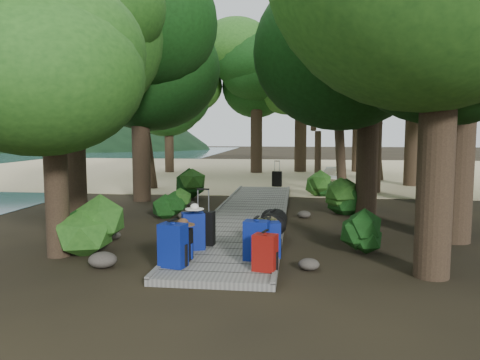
% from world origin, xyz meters
% --- Properties ---
extents(ground, '(120.00, 120.00, 0.00)m').
position_xyz_m(ground, '(0.00, 0.00, 0.00)').
color(ground, black).
rests_on(ground, ground).
extents(sand_beach, '(40.00, 22.00, 0.02)m').
position_xyz_m(sand_beach, '(0.00, 16.00, 0.01)').
color(sand_beach, '#C1B682').
rests_on(sand_beach, ground).
extents(boardwalk, '(2.00, 12.00, 0.12)m').
position_xyz_m(boardwalk, '(0.00, 1.00, 0.06)').
color(boardwalk, slate).
rests_on(boardwalk, ground).
extents(backpack_left_a, '(0.49, 0.39, 0.81)m').
position_xyz_m(backpack_left_a, '(-0.73, -4.30, 0.52)').
color(backpack_left_a, navy).
rests_on(backpack_left_a, boardwalk).
extents(backpack_left_b, '(0.35, 0.27, 0.61)m').
position_xyz_m(backpack_left_b, '(-0.69, -3.85, 0.42)').
color(backpack_left_b, black).
rests_on(backpack_left_b, boardwalk).
extents(backpack_left_c, '(0.50, 0.43, 0.78)m').
position_xyz_m(backpack_left_c, '(-0.66, -3.13, 0.51)').
color(backpack_left_c, navy).
rests_on(backpack_left_c, boardwalk).
extents(backpack_left_d, '(0.43, 0.37, 0.56)m').
position_xyz_m(backpack_left_d, '(-0.77, -2.23, 0.40)').
color(backpack_left_d, navy).
rests_on(backpack_left_d, boardwalk).
extents(backpack_right_a, '(0.43, 0.35, 0.66)m').
position_xyz_m(backpack_right_a, '(0.80, -4.34, 0.45)').
color(backpack_right_a, maroon).
rests_on(backpack_right_a, boardwalk).
extents(backpack_right_b, '(0.46, 0.35, 0.77)m').
position_xyz_m(backpack_right_b, '(0.60, -3.71, 0.50)').
color(backpack_right_b, navy).
rests_on(backpack_right_b, boardwalk).
extents(backpack_right_c, '(0.46, 0.36, 0.70)m').
position_xyz_m(backpack_right_c, '(0.80, -3.51, 0.47)').
color(backpack_right_c, navy).
rests_on(backpack_right_c, boardwalk).
extents(backpack_right_d, '(0.40, 0.31, 0.56)m').
position_xyz_m(backpack_right_d, '(0.68, -2.60, 0.40)').
color(backpack_right_d, '#343C15').
rests_on(backpack_right_d, boardwalk).
extents(duffel_right_khaki, '(0.48, 0.69, 0.45)m').
position_xyz_m(duffel_right_khaki, '(0.75, -2.23, 0.34)').
color(duffel_right_khaki, '#776547').
rests_on(duffel_right_khaki, boardwalk).
extents(duffel_right_black, '(0.62, 0.84, 0.48)m').
position_xyz_m(duffel_right_black, '(0.77, -1.48, 0.36)').
color(duffel_right_black, black).
rests_on(duffel_right_black, boardwalk).
extents(suitcase_on_boardwalk, '(0.45, 0.27, 0.67)m').
position_xyz_m(suitcase_on_boardwalk, '(-0.53, -2.76, 0.46)').
color(suitcase_on_boardwalk, black).
rests_on(suitcase_on_boardwalk, boardwalk).
extents(lone_suitcase_on_sand, '(0.43, 0.27, 0.64)m').
position_xyz_m(lone_suitcase_on_sand, '(0.44, 8.12, 0.34)').
color(lone_suitcase_on_sand, black).
rests_on(lone_suitcase_on_sand, sand_beach).
extents(hat_brown, '(0.42, 0.42, 0.12)m').
position_xyz_m(hat_brown, '(-0.68, -3.83, 0.79)').
color(hat_brown, '#51351E').
rests_on(hat_brown, backpack_left_b).
extents(hat_white, '(0.35, 0.35, 0.12)m').
position_xyz_m(hat_white, '(-0.61, -3.18, 0.96)').
color(hat_white, silver).
rests_on(hat_white, backpack_left_c).
extents(kayak, '(1.08, 3.34, 0.33)m').
position_xyz_m(kayak, '(-3.80, 10.95, 0.18)').
color(kayak, '#AD340E').
rests_on(kayak, sand_beach).
extents(sun_lounger, '(1.27, 2.07, 0.64)m').
position_xyz_m(sun_lounger, '(2.87, 10.48, 0.34)').
color(sun_lounger, silver).
rests_on(sun_lounger, sand_beach).
extents(tree_right_a, '(4.86, 4.86, 8.09)m').
position_xyz_m(tree_right_a, '(3.48, -3.94, 4.05)').
color(tree_right_a, black).
rests_on(tree_right_a, ground).
extents(tree_right_c, '(4.83, 4.83, 8.36)m').
position_xyz_m(tree_right_c, '(3.20, 1.49, 4.18)').
color(tree_right_c, black).
rests_on(tree_right_c, ground).
extents(tree_right_d, '(5.99, 5.99, 10.97)m').
position_xyz_m(tree_right_d, '(5.88, 3.47, 5.49)').
color(tree_right_d, black).
rests_on(tree_right_d, ground).
extents(tree_right_e, '(5.41, 5.41, 9.74)m').
position_xyz_m(tree_right_e, '(4.14, 6.69, 4.87)').
color(tree_right_e, black).
rests_on(tree_right_e, ground).
extents(tree_right_f, '(5.76, 5.76, 10.28)m').
position_xyz_m(tree_right_f, '(6.23, 9.20, 5.14)').
color(tree_right_f, black).
rests_on(tree_right_f, ground).
extents(tree_left_a, '(3.72, 3.72, 6.20)m').
position_xyz_m(tree_left_a, '(-3.19, -3.48, 3.10)').
color(tree_left_a, black).
rests_on(tree_left_a, ground).
extents(tree_left_b, '(5.07, 5.07, 9.13)m').
position_xyz_m(tree_left_b, '(-4.30, -0.59, 4.56)').
color(tree_left_b, black).
rests_on(tree_left_b, ground).
extents(tree_left_c, '(4.93, 4.93, 8.58)m').
position_xyz_m(tree_left_c, '(-3.96, 3.57, 4.29)').
color(tree_left_c, black).
rests_on(tree_left_c, ground).
extents(tree_back_a, '(5.41, 5.41, 9.37)m').
position_xyz_m(tree_back_a, '(-1.03, 14.67, 4.69)').
color(tree_back_a, black).
rests_on(tree_back_a, ground).
extents(tree_back_b, '(5.48, 5.48, 9.78)m').
position_xyz_m(tree_back_b, '(1.45, 15.61, 4.89)').
color(tree_back_b, black).
rests_on(tree_back_b, ground).
extents(tree_back_c, '(4.94, 4.94, 8.89)m').
position_xyz_m(tree_back_c, '(4.73, 16.01, 4.45)').
color(tree_back_c, black).
rests_on(tree_back_c, ground).
extents(tree_back_d, '(4.35, 4.35, 7.25)m').
position_xyz_m(tree_back_d, '(-6.00, 14.36, 3.62)').
color(tree_back_d, black).
rests_on(tree_back_d, ground).
extents(palm_right_a, '(4.83, 4.83, 8.24)m').
position_xyz_m(palm_right_a, '(3.09, 5.85, 4.12)').
color(palm_right_a, '#174312').
rests_on(palm_right_a, ground).
extents(palm_right_b, '(4.13, 4.13, 7.97)m').
position_xyz_m(palm_right_b, '(5.23, 11.49, 3.99)').
color(palm_right_b, '#174312').
rests_on(palm_right_b, ground).
extents(palm_right_c, '(4.46, 4.46, 7.09)m').
position_xyz_m(palm_right_c, '(2.55, 12.08, 3.54)').
color(palm_right_c, '#174312').
rests_on(palm_right_c, ground).
extents(palm_left_a, '(4.56, 4.56, 7.26)m').
position_xyz_m(palm_left_a, '(-4.85, 6.81, 3.63)').
color(palm_left_a, '#174312').
rests_on(palm_left_a, ground).
extents(rock_left_a, '(0.50, 0.45, 0.27)m').
position_xyz_m(rock_left_a, '(-2.04, -4.11, 0.14)').
color(rock_left_a, '#4C473F').
rests_on(rock_left_a, ground).
extents(rock_left_b, '(0.34, 0.30, 0.19)m').
position_xyz_m(rock_left_b, '(-2.70, -2.04, 0.09)').
color(rock_left_b, '#4C473F').
rests_on(rock_left_b, ground).
extents(rock_left_c, '(0.45, 0.41, 0.25)m').
position_xyz_m(rock_left_c, '(-1.62, 0.30, 0.12)').
color(rock_left_c, '#4C473F').
rests_on(rock_left_c, ground).
extents(rock_left_d, '(0.29, 0.26, 0.16)m').
position_xyz_m(rock_left_d, '(-2.01, 2.60, 0.08)').
color(rock_left_d, '#4C473F').
rests_on(rock_left_d, ground).
extents(rock_right_a, '(0.36, 0.33, 0.20)m').
position_xyz_m(rock_right_a, '(1.51, -3.82, 0.10)').
color(rock_right_a, '#4C473F').
rests_on(rock_right_a, ground).
extents(rock_right_b, '(0.45, 0.40, 0.25)m').
position_xyz_m(rock_right_b, '(2.56, -1.56, 0.12)').
color(rock_right_b, '#4C473F').
rests_on(rock_right_b, ground).
extents(rock_right_c, '(0.36, 0.32, 0.20)m').
position_xyz_m(rock_right_c, '(1.50, 1.03, 0.10)').
color(rock_right_c, '#4C473F').
rests_on(rock_right_c, ground).
extents(shrub_left_a, '(1.20, 1.20, 1.08)m').
position_xyz_m(shrub_left_a, '(-2.59, -3.15, 0.54)').
color(shrub_left_a, '#1E4B16').
rests_on(shrub_left_a, ground).
extents(shrub_left_b, '(0.81, 0.81, 0.73)m').
position_xyz_m(shrub_left_b, '(-2.08, 0.66, 0.37)').
color(shrub_left_b, '#1E4B16').
rests_on(shrub_left_b, ground).
extents(shrub_left_c, '(1.21, 1.21, 1.09)m').
position_xyz_m(shrub_left_c, '(-2.43, 4.12, 0.54)').
color(shrub_left_c, '#1E4B16').
rests_on(shrub_left_c, ground).
extents(shrub_right_a, '(0.88, 0.88, 0.79)m').
position_xyz_m(shrub_right_a, '(2.48, -2.55, 0.40)').
color(shrub_right_a, '#1E4B16').
rests_on(shrub_right_a, ground).
extents(shrub_right_b, '(1.25, 1.25, 1.12)m').
position_xyz_m(shrub_right_b, '(2.63, 1.71, 0.56)').
color(shrub_right_b, '#1E4B16').
rests_on(shrub_right_b, ground).
extents(shrub_right_c, '(0.90, 0.90, 0.81)m').
position_xyz_m(shrub_right_c, '(2.10, 5.26, 0.40)').
color(shrub_right_c, '#1E4B16').
rests_on(shrub_right_c, ground).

